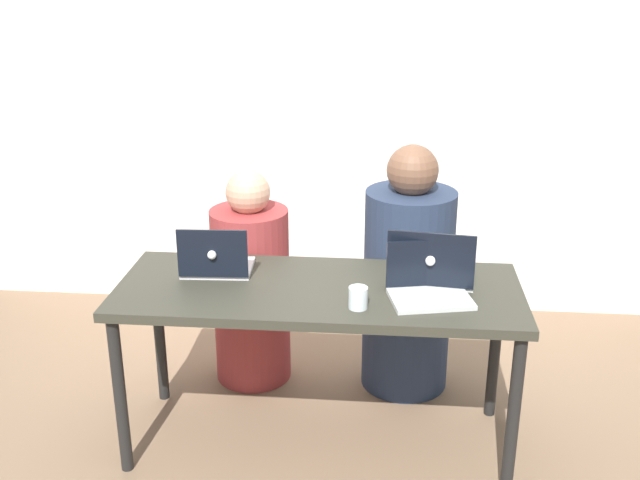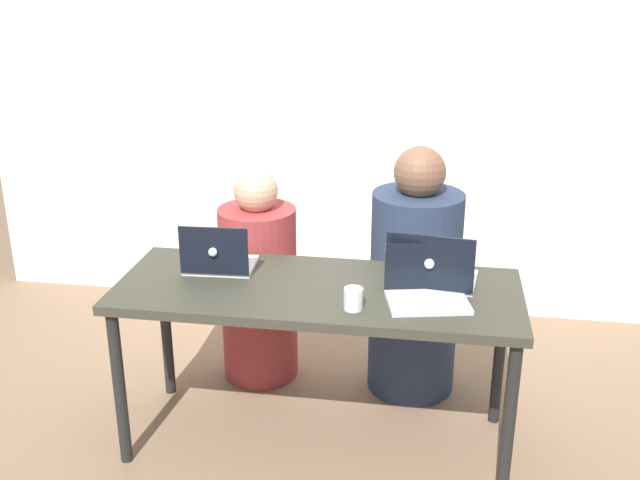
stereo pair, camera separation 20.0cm
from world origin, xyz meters
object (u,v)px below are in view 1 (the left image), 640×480
Objects in this scene: person_on_right at (408,283)px; laptop_back_right at (431,270)px; laptop_front_right at (428,286)px; laptop_back_left at (216,263)px; person_on_left at (251,289)px; water_glass_right at (358,299)px.

person_on_right reaches higher than laptop_back_right.
laptop_back_left is at bearing 157.47° from laptop_front_right.
person_on_left is 3.07× the size of laptop_front_right.
person_on_left reaches higher than water_glass_right.
water_glass_right is (-0.27, -0.12, -0.01)m from laptop_front_right.
person_on_right is (0.76, 0.00, 0.06)m from person_on_left.
person_on_left is 0.99m from laptop_back_right.
person_on_left is 2.85× the size of laptop_back_right.
laptop_front_right is at bearing 90.31° from laptop_back_right.
person_on_left is at bearing -20.34° from laptop_back_right.
water_glass_right is (0.61, -0.28, -0.01)m from laptop_back_left.
person_on_right is 0.51m from laptop_back_right.
laptop_back_right is at bearing 176.88° from laptop_back_left.
water_glass_right is at bearing 50.47° from laptop_back_right.
person_on_left is 1.05m from laptop_front_right.
laptop_front_right is at bearing 167.16° from laptop_back_left.
person_on_right is 0.96m from laptop_back_left.
laptop_front_right is (0.82, -0.58, 0.31)m from person_on_left.
laptop_back_right is 4.42× the size of water_glass_right.
laptop_back_right is 0.90m from laptop_back_left.
laptop_back_right is at bearing 102.22° from person_on_right.
laptop_back_left reaches higher than water_glass_right.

